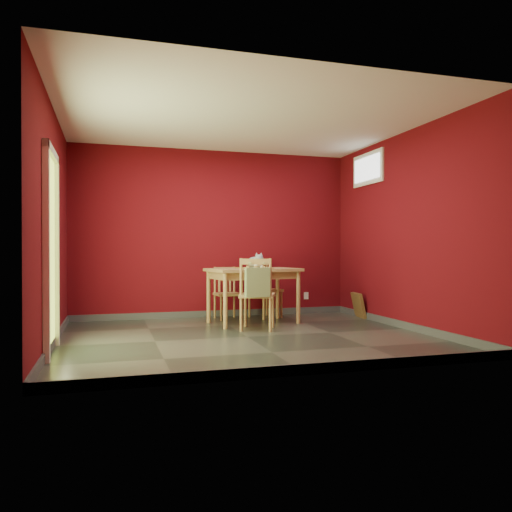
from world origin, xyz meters
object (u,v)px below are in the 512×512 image
object	(u,v)px
tote_bag	(257,282)
picture_frame	(358,305)
chair_far_right	(264,288)
chair_far_left	(227,292)
cat	(255,260)
chair_near	(257,293)
dining_table	(253,275)

from	to	relation	value
tote_bag	picture_frame	size ratio (longest dim) A/B	1.09
chair_far_right	tote_bag	size ratio (longest dim) A/B	2.03
chair_far_left	cat	xyz separation A→B (m)	(0.29, -0.59, 0.52)
chair_far_left	cat	bearing A→B (deg)	-64.02
tote_bag	chair_near	bearing A→B (deg)	74.80
dining_table	cat	size ratio (longest dim) A/B	2.94
chair_far_right	tote_bag	world-z (taller)	tote_bag
dining_table	chair_far_right	distance (m)	0.73
dining_table	picture_frame	world-z (taller)	dining_table
chair_far_right	picture_frame	world-z (taller)	chair_far_right
chair_far_left	tote_bag	bearing A→B (deg)	-86.98
dining_table	tote_bag	distance (m)	0.85
chair_near	dining_table	bearing A→B (deg)	78.42
chair_near	picture_frame	distance (m)	2.08
cat	dining_table	bearing A→B (deg)	-164.88
chair_far_right	picture_frame	size ratio (longest dim) A/B	2.22
chair_far_right	chair_near	xyz separation A→B (m)	(-0.47, -1.21, 0.03)
chair_far_right	chair_near	size ratio (longest dim) A/B	0.94
chair_far_left	chair_far_right	world-z (taller)	chair_far_right
picture_frame	tote_bag	bearing A→B (deg)	-154.16
tote_bag	cat	world-z (taller)	cat
chair_far_left	chair_near	world-z (taller)	chair_near
chair_far_left	chair_near	xyz separation A→B (m)	(0.13, -1.21, 0.08)
chair_near	tote_bag	bearing A→B (deg)	-105.20
chair_far_right	cat	xyz separation A→B (m)	(-0.32, -0.59, 0.47)
cat	tote_bag	bearing A→B (deg)	-109.41
dining_table	tote_bag	world-z (taller)	tote_bag
cat	picture_frame	distance (m)	1.91
chair_far_right	tote_bag	xyz separation A→B (m)	(-0.53, -1.43, 0.20)
tote_bag	cat	bearing A→B (deg)	75.77
chair_far_right	dining_table	bearing A→B (deg)	-119.87
chair_far_right	picture_frame	bearing A→B (deg)	-17.99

